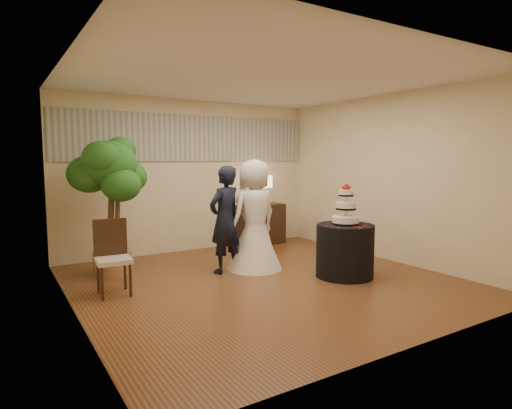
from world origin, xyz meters
TOP-DOWN VIEW (x-y plane):
  - floor at (0.00, 0.00)m, footprint 5.00×5.00m
  - ceiling at (0.00, 0.00)m, footprint 5.00×5.00m
  - wall_back at (0.00, 2.50)m, footprint 5.00×0.06m
  - wall_front at (0.00, -2.50)m, footprint 5.00×0.06m
  - wall_left at (-2.50, 0.00)m, footprint 0.06×5.00m
  - wall_right at (2.50, 0.00)m, footprint 0.06×5.00m
  - mural_border at (0.00, 2.48)m, footprint 4.90×0.02m
  - groom at (-0.24, 0.74)m, footprint 0.68×0.56m
  - bride at (0.24, 0.67)m, footprint 1.02×1.02m
  - cake_table at (1.13, -0.41)m, footprint 0.94×0.94m
  - wedding_cake at (1.13, -0.41)m, footprint 0.39×0.39m
  - console at (1.37, 2.27)m, footprint 0.99×0.46m
  - table_lamp at (1.37, 2.27)m, footprint 0.34×0.34m
  - ficus_tree at (-1.74, 1.50)m, footprint 1.41×1.41m
  - side_chair at (-1.96, 0.51)m, footprint 0.47×0.49m

SIDE VIEW (x-z plane):
  - floor at x=0.00m, z-range 0.00..0.00m
  - cake_table at x=1.13m, z-range 0.00..0.77m
  - console at x=1.37m, z-range 0.00..0.81m
  - side_chair at x=-1.96m, z-range 0.00..0.95m
  - groom at x=-0.24m, z-range 0.00..1.62m
  - bride at x=0.24m, z-range 0.00..1.72m
  - ficus_tree at x=-1.74m, z-range 0.00..2.10m
  - wedding_cake at x=1.13m, z-range 0.77..1.37m
  - table_lamp at x=1.37m, z-range 0.81..1.39m
  - wall_back at x=0.00m, z-range 0.00..2.80m
  - wall_front at x=0.00m, z-range 0.00..2.80m
  - wall_left at x=-2.50m, z-range 0.00..2.80m
  - wall_right at x=2.50m, z-range 0.00..2.80m
  - mural_border at x=0.00m, z-range 1.68..2.52m
  - ceiling at x=0.00m, z-range 2.80..2.80m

